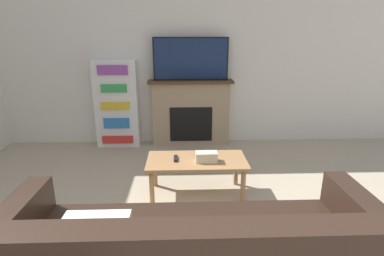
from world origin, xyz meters
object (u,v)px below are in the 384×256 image
fireplace (191,112)px  tv (191,59)px  bookshelf (117,104)px  coffee_table (197,164)px

fireplace → tv: 0.81m
fireplace → tv: tv is taller
bookshelf → tv: bearing=0.1°
fireplace → bookshelf: size_ratio=0.97×
coffee_table → bookshelf: (-1.13, 1.57, 0.31)m
tv → bookshelf: bearing=-179.9°
fireplace → coffee_table: fireplace is taller
fireplace → tv: bearing=-90.0°
bookshelf → fireplace: bearing=1.1°
coffee_table → tv: bearing=90.4°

